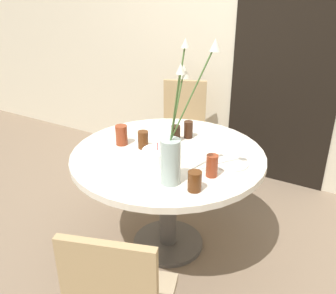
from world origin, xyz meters
TOP-DOWN VIEW (x-y plane):
  - ground_plane at (0.00, 0.00)m, footprint 16.00×16.00m
  - wall_back at (0.00, 1.33)m, footprint 8.00×0.05m
  - doorway_panel at (0.37, 1.30)m, footprint 0.90×0.01m
  - dining_table at (0.00, 0.00)m, footprint 1.22×1.22m
  - chair_near_front at (-0.37, 0.93)m, footprint 0.52×0.52m
  - birthday_cake at (0.01, -0.14)m, footprint 0.18×0.18m
  - flower_vase at (0.21, -0.30)m, footprint 0.27×0.22m
  - side_plate at (0.40, 0.05)m, footprint 0.20×0.20m
  - drink_glass_0 at (0.34, -0.32)m, footprint 0.07×0.07m
  - drink_glass_1 at (0.00, 0.28)m, footprint 0.06×0.06m
  - drink_glass_2 at (-0.04, 0.18)m, footprint 0.06×0.06m
  - drink_glass_3 at (-0.33, -0.04)m, footprint 0.08×0.08m
  - drink_glass_4 at (0.36, -0.13)m, footprint 0.07×0.07m
  - drink_glass_5 at (-0.17, -0.02)m, footprint 0.07×0.07m

SIDE VIEW (x-z plane):
  - ground_plane at x=0.00m, z-range 0.00..0.00m
  - chair_near_front at x=-0.37m, z-range 0.05..0.95m
  - dining_table at x=0.00m, z-range 0.24..0.96m
  - side_plate at x=0.40m, z-range 0.72..0.73m
  - birthday_cake at x=0.01m, z-range 0.70..0.83m
  - drink_glass_0 at x=0.34m, z-range 0.72..0.83m
  - drink_glass_2 at x=-0.04m, z-range 0.72..0.83m
  - drink_glass_5 at x=-0.17m, z-range 0.72..0.84m
  - drink_glass_1 at x=0.00m, z-range 0.72..0.84m
  - drink_glass_4 at x=0.36m, z-range 0.72..0.85m
  - drink_glass_3 at x=-0.33m, z-range 0.72..0.85m
  - flower_vase at x=0.21m, z-range 0.56..1.32m
  - doorway_panel at x=0.37m, z-range 0.00..2.05m
  - wall_back at x=0.00m, z-range 0.00..2.60m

